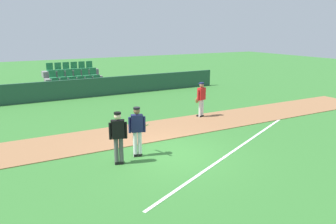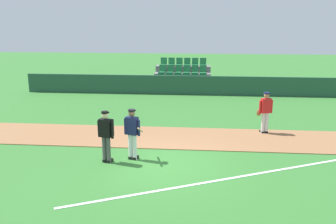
% 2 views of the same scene
% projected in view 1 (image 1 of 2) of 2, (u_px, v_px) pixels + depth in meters
% --- Properties ---
extents(ground_plane, '(80.00, 80.00, 0.00)m').
position_uv_depth(ground_plane, '(168.00, 154.00, 11.92)').
color(ground_plane, '#33702D').
extents(infield_dirt_path, '(28.00, 2.76, 0.03)m').
position_uv_depth(infield_dirt_path, '(137.00, 133.00, 14.27)').
color(infield_dirt_path, '#936642').
rests_on(infield_dirt_path, ground).
extents(foul_line_chalk, '(10.85, 5.31, 0.01)m').
position_uv_depth(foul_line_chalk, '(243.00, 144.00, 12.90)').
color(foul_line_chalk, white).
rests_on(foul_line_chalk, ground).
extents(dugout_fence, '(20.00, 0.16, 1.21)m').
position_uv_depth(dugout_fence, '(82.00, 88.00, 21.48)').
color(dugout_fence, '#234C38').
rests_on(dugout_fence, ground).
extents(stadium_bleachers, '(3.90, 2.95, 2.05)m').
position_uv_depth(stadium_bleachers, '(74.00, 84.00, 23.08)').
color(stadium_bleachers, slate).
rests_on(stadium_bleachers, ground).
extents(batter_navy_jersey, '(0.59, 0.80, 1.76)m').
position_uv_depth(batter_navy_jersey, '(137.00, 130.00, 11.50)').
color(batter_navy_jersey, white).
rests_on(batter_navy_jersey, ground).
extents(umpire_home_plate, '(0.57, 0.39, 1.76)m').
position_uv_depth(umpire_home_plate, '(118.00, 135.00, 10.84)').
color(umpire_home_plate, '#4C4C4C').
rests_on(umpire_home_plate, ground).
extents(runner_red_jersey, '(0.67, 0.38, 1.76)m').
position_uv_depth(runner_red_jersey, '(201.00, 98.00, 16.66)').
color(runner_red_jersey, silver).
rests_on(runner_red_jersey, ground).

